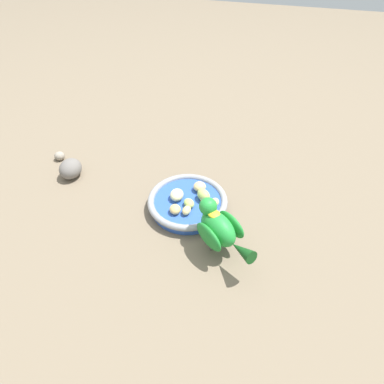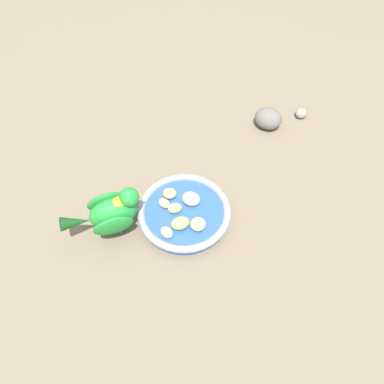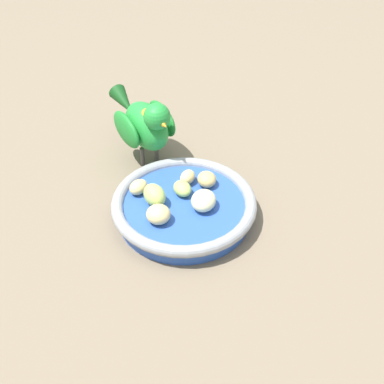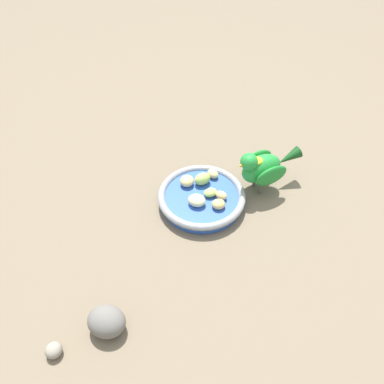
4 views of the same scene
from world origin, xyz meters
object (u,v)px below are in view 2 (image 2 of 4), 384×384
at_px(apple_piece_1, 164,203).
at_px(apple_piece_3, 198,224).
at_px(feeding_bowl, 185,215).
at_px(apple_piece_0, 166,232).
at_px(apple_piece_2, 175,208).
at_px(pebble_0, 301,113).
at_px(parrot, 112,212).
at_px(apple_piece_5, 180,223).
at_px(apple_piece_6, 170,194).
at_px(apple_piece_4, 193,200).
at_px(rock_large, 268,119).

relative_size(apple_piece_1, apple_piece_3, 0.86).
height_order(feeding_bowl, apple_piece_0, apple_piece_0).
height_order(apple_piece_2, apple_piece_3, apple_piece_3).
relative_size(apple_piece_1, pebble_0, 0.93).
bearing_deg(apple_piece_3, parrot, -61.83).
height_order(apple_piece_0, parrot, parrot).
height_order(apple_piece_1, apple_piece_5, apple_piece_5).
relative_size(apple_piece_5, apple_piece_6, 1.31).
bearing_deg(apple_piece_4, apple_piece_5, 7.73).
bearing_deg(rock_large, apple_piece_3, 1.64).
xyz_separation_m(apple_piece_1, rock_large, (-0.34, 0.07, -0.01)).
bearing_deg(parrot, rock_large, 21.88).
bearing_deg(feeding_bowl, apple_piece_4, 175.68).
distance_m(apple_piece_1, rock_large, 0.35).
bearing_deg(apple_piece_1, pebble_0, 162.39).
height_order(apple_piece_0, rock_large, rock_large).
bearing_deg(apple_piece_0, rock_large, 174.95).
distance_m(apple_piece_1, parrot, 0.11).
bearing_deg(apple_piece_1, apple_piece_3, 84.19).
xyz_separation_m(rock_large, pebble_0, (-0.07, 0.06, -0.01)).
height_order(apple_piece_2, apple_piece_5, apple_piece_5).
distance_m(apple_piece_1, apple_piece_3, 0.08).
distance_m(apple_piece_0, parrot, 0.11).
relative_size(apple_piece_3, apple_piece_4, 0.81).
xyz_separation_m(apple_piece_4, apple_piece_6, (0.01, -0.05, -0.00)).
bearing_deg(apple_piece_0, parrot, -72.41).
relative_size(apple_piece_3, rock_large, 0.47).
bearing_deg(apple_piece_0, apple_piece_2, -165.37).
xyz_separation_m(apple_piece_2, rock_large, (-0.34, 0.05, -0.01)).
bearing_deg(apple_piece_5, apple_piece_3, 120.34).
xyz_separation_m(apple_piece_6, rock_large, (-0.32, 0.08, -0.01)).
bearing_deg(apple_piece_3, apple_piece_6, -111.52).
xyz_separation_m(apple_piece_2, apple_piece_3, (0.01, 0.06, 0.00)).
relative_size(apple_piece_1, apple_piece_2, 0.89).
height_order(apple_piece_3, pebble_0, apple_piece_3).
bearing_deg(pebble_0, apple_piece_4, -12.74).
bearing_deg(apple_piece_2, apple_piece_5, 47.70).
height_order(apple_piece_1, pebble_0, apple_piece_1).
height_order(rock_large, pebble_0, rock_large).
relative_size(apple_piece_6, rock_large, 0.43).
xyz_separation_m(apple_piece_3, pebble_0, (-0.42, 0.05, -0.02)).
height_order(apple_piece_1, apple_piece_4, apple_piece_4).
xyz_separation_m(feeding_bowl, apple_piece_3, (0.02, 0.04, 0.02)).
height_order(apple_piece_3, parrot, parrot).
xyz_separation_m(feeding_bowl, apple_piece_5, (0.03, 0.01, 0.02)).
xyz_separation_m(parrot, pebble_0, (-0.50, 0.19, -0.05)).
distance_m(apple_piece_2, apple_piece_6, 0.04).
relative_size(apple_piece_0, apple_piece_6, 0.98).
bearing_deg(apple_piece_5, rock_large, 176.94).
bearing_deg(apple_piece_3, apple_piece_4, -139.62).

